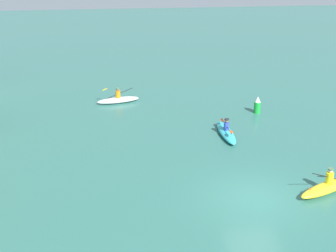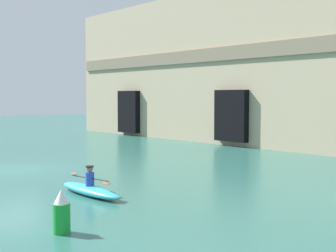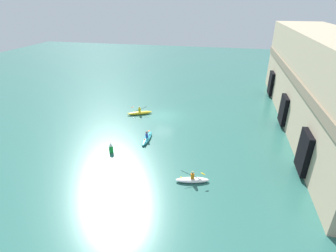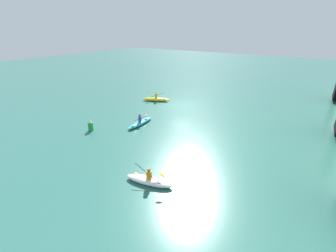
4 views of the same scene
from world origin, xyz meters
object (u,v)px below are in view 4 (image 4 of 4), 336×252
Objects in this scene: kayak_cyan at (140,122)px; marker_buoy at (90,125)px; kayak_white at (149,180)px; kayak_yellow at (156,99)px.

kayak_cyan is 3.06× the size of marker_buoy.
kayak_yellow is at bearing 111.88° from kayak_white.
kayak_white is 2.72× the size of marker_buoy.
kayak_yellow reaches higher than kayak_cyan.
kayak_yellow is (-6.93, -3.13, 0.05)m from kayak_cyan.
marker_buoy is at bearing 148.35° from kayak_white.
kayak_cyan is at bearing 120.48° from kayak_white.
kayak_cyan is 0.99× the size of kayak_yellow.
marker_buoy is (-3.12, -9.09, 0.30)m from kayak_white.
marker_buoy is (3.46, -2.91, 0.32)m from kayak_cyan.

